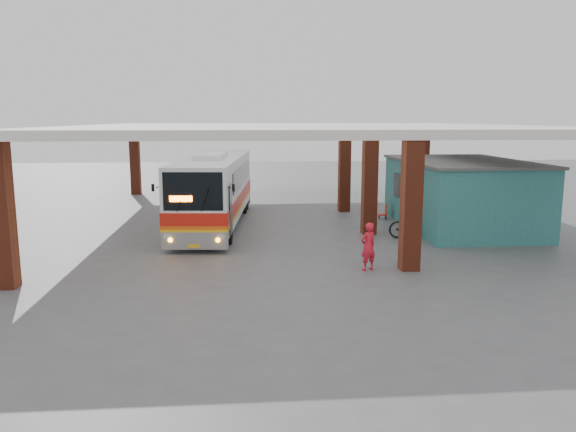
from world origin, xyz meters
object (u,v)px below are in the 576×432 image
at_px(motorcycle, 415,225).
at_px(pedestrian, 368,246).
at_px(coach_bus, 215,189).
at_px(red_chair, 384,212).

relative_size(motorcycle, pedestrian, 1.35).
bearing_deg(motorcycle, coach_bus, 70.41).
bearing_deg(red_chair, motorcycle, -80.64).
height_order(coach_bus, pedestrian, coach_bus).
distance_m(pedestrian, red_chair, 9.85).
xyz_separation_m(pedestrian, red_chair, (2.96, 9.38, -0.45)).
xyz_separation_m(coach_bus, pedestrian, (5.39, -8.40, -0.90)).
bearing_deg(coach_bus, red_chair, 11.79).
distance_m(motorcycle, pedestrian, 5.74).
xyz_separation_m(motorcycle, red_chair, (-0.12, 4.55, -0.22)).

